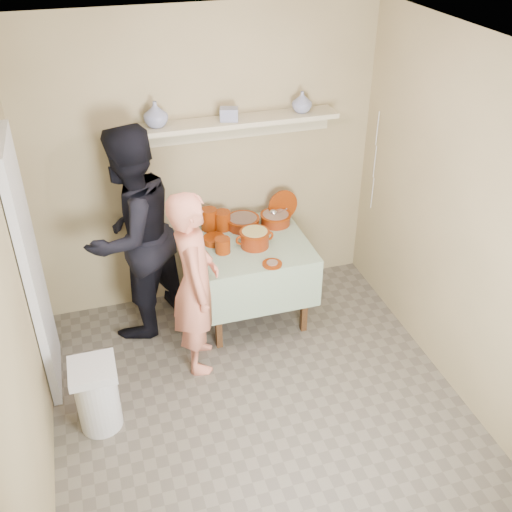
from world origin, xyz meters
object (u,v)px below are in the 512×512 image
object	(u,v)px
trash_bin	(97,396)
person_cook	(195,283)
cazuela_rice	(255,237)
serving_table	(249,253)
person_helper	(132,235)

from	to	relation	value
trash_bin	person_cook	bearing A→B (deg)	29.46
cazuela_rice	trash_bin	xyz separation A→B (m)	(-1.43, -0.87, -0.56)
person_cook	serving_table	size ratio (longest dim) A/B	1.58
person_cook	serving_table	distance (m)	0.77
cazuela_rice	serving_table	bearing A→B (deg)	103.25
person_cook	cazuela_rice	world-z (taller)	person_cook
person_cook	trash_bin	distance (m)	1.07
person_cook	trash_bin	xyz separation A→B (m)	(-0.83, -0.47, -0.49)
person_cook	person_helper	bearing A→B (deg)	40.82
person_helper	trash_bin	xyz separation A→B (m)	(-0.45, -1.07, -0.64)
person_cook	person_helper	distance (m)	0.73
serving_table	trash_bin	world-z (taller)	serving_table
person_cook	cazuela_rice	distance (m)	0.72
person_helper	serving_table	distance (m)	1.00
person_helper	serving_table	xyz separation A→B (m)	(0.96, -0.11, -0.28)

